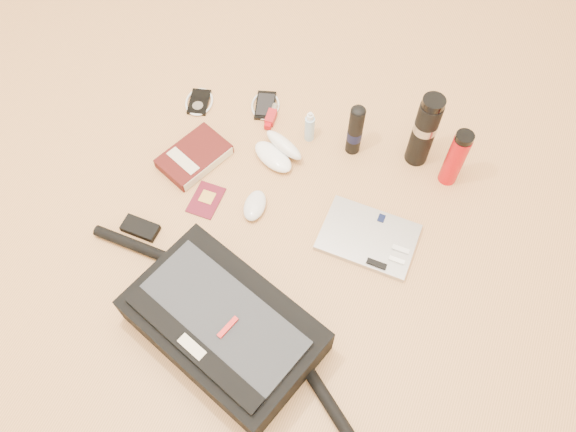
% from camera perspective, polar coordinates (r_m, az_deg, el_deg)
% --- Properties ---
extents(ground, '(4.00, 4.00, 0.00)m').
position_cam_1_polar(ground, '(1.70, -1.96, -2.54)').
color(ground, tan).
rests_on(ground, ground).
extents(messenger_bag, '(0.99, 0.44, 0.14)m').
position_cam_1_polar(messenger_bag, '(1.54, -6.61, -10.94)').
color(messenger_bag, black).
rests_on(messenger_bag, ground).
extents(laptop, '(0.28, 0.20, 0.03)m').
position_cam_1_polar(laptop, '(1.71, 8.18, -2.18)').
color(laptop, '#A9A9AB').
rests_on(laptop, ground).
extents(book, '(0.21, 0.26, 0.04)m').
position_cam_1_polar(book, '(1.86, -9.49, 5.96)').
color(book, '#3F0E0D').
rests_on(book, ground).
extents(passport, '(0.09, 0.13, 0.01)m').
position_cam_1_polar(passport, '(1.79, -8.32, 1.64)').
color(passport, '#550E1D').
rests_on(passport, ground).
extents(mouse, '(0.08, 0.12, 0.04)m').
position_cam_1_polar(mouse, '(1.74, -3.40, 1.07)').
color(mouse, silver).
rests_on(mouse, ground).
extents(sunglasses_case, '(0.19, 0.18, 0.09)m').
position_cam_1_polar(sunglasses_case, '(1.84, -0.99, 6.61)').
color(sunglasses_case, white).
rests_on(sunglasses_case, ground).
extents(ipod, '(0.12, 0.13, 0.01)m').
position_cam_1_polar(ipod, '(2.02, -9.01, 11.37)').
color(ipod, black).
rests_on(ipod, ground).
extents(phone, '(0.13, 0.14, 0.01)m').
position_cam_1_polar(phone, '(1.99, -2.32, 11.16)').
color(phone, black).
rests_on(phone, ground).
extents(inhaler, '(0.04, 0.11, 0.03)m').
position_cam_1_polar(inhaler, '(1.95, -1.72, 10.07)').
color(inhaler, '#A4171C').
rests_on(inhaler, ground).
extents(spray_bottle, '(0.04, 0.04, 0.13)m').
position_cam_1_polar(spray_bottle, '(1.87, 2.21, 8.97)').
color(spray_bottle, '#A5CCE8').
rests_on(spray_bottle, ground).
extents(aerosol_can, '(0.05, 0.05, 0.21)m').
position_cam_1_polar(aerosol_can, '(1.81, 6.85, 8.68)').
color(aerosol_can, black).
rests_on(aerosol_can, ground).
extents(thermos_black, '(0.08, 0.08, 0.28)m').
position_cam_1_polar(thermos_black, '(1.80, 13.69, 8.43)').
color(thermos_black, black).
rests_on(thermos_black, ground).
extents(thermos_red, '(0.08, 0.08, 0.22)m').
position_cam_1_polar(thermos_red, '(1.80, 16.65, 5.65)').
color(thermos_red, '#BA0C12').
rests_on(thermos_red, ground).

